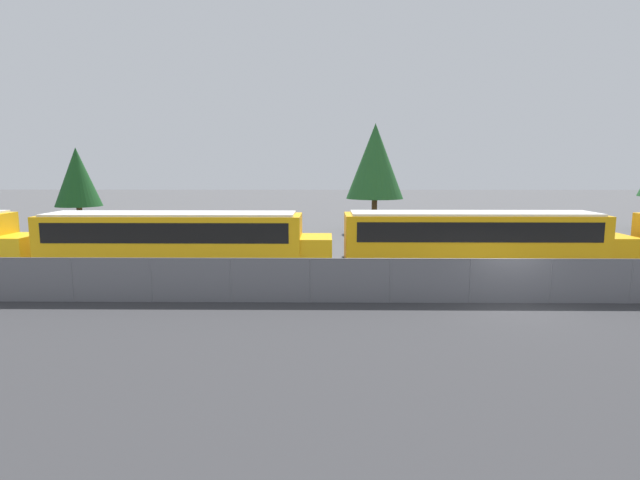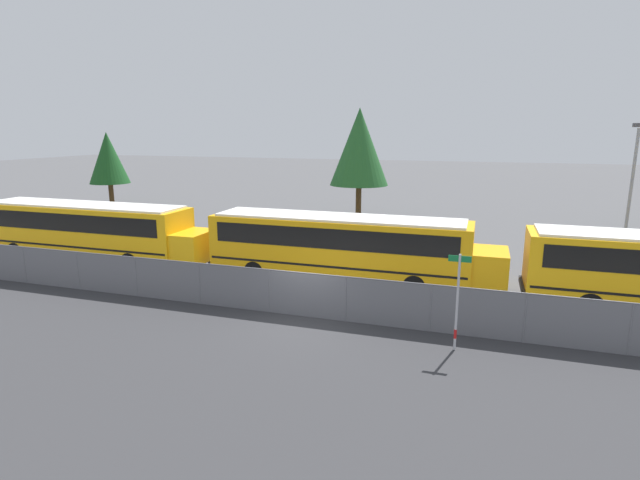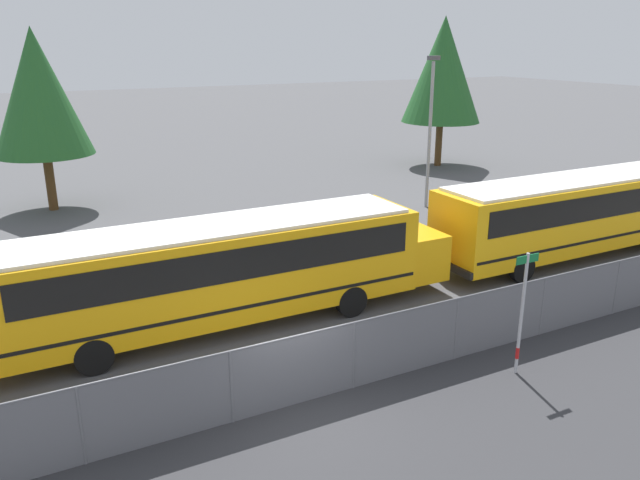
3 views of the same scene
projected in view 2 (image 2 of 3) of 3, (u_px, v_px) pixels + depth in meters
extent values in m
plane|color=#4C4C4F|center=(307.00, 317.00, 18.90)|extent=(200.00, 200.00, 0.00)
cube|color=#333335|center=(232.00, 394.00, 13.33)|extent=(116.38, 12.00, 0.01)
cube|color=#9EA0A5|center=(307.00, 295.00, 18.72)|extent=(82.38, 0.03, 1.71)
cube|color=slate|center=(307.00, 295.00, 18.70)|extent=(82.38, 0.01, 1.71)
cylinder|color=slate|center=(307.00, 273.00, 18.53)|extent=(82.38, 0.05, 0.05)
cylinder|color=slate|center=(25.00, 265.00, 22.87)|extent=(0.07, 0.07, 1.71)
cylinder|color=slate|center=(78.00, 271.00, 21.94)|extent=(0.07, 0.07, 1.71)
cylinder|color=slate|center=(136.00, 277.00, 21.02)|extent=(0.07, 0.07, 1.71)
cylinder|color=slate|center=(200.00, 284.00, 20.10)|extent=(0.07, 0.07, 1.71)
cylinder|color=slate|center=(269.00, 291.00, 19.18)|extent=(0.07, 0.07, 1.71)
cylinder|color=slate|center=(346.00, 299.00, 18.25)|extent=(0.07, 0.07, 1.71)
cylinder|color=slate|center=(431.00, 308.00, 17.33)|extent=(0.07, 0.07, 1.71)
cylinder|color=slate|center=(525.00, 318.00, 16.41)|extent=(0.07, 0.07, 1.71)
cylinder|color=slate|center=(630.00, 330.00, 15.49)|extent=(0.07, 0.07, 1.71)
cube|color=#EDA80F|center=(85.00, 229.00, 26.77)|extent=(11.94, 2.55, 2.50)
cube|color=black|center=(84.00, 219.00, 26.65)|extent=(10.98, 2.59, 0.90)
cube|color=black|center=(86.00, 241.00, 26.92)|extent=(11.70, 2.58, 0.10)
cube|color=#EDA80F|center=(194.00, 247.00, 24.85)|extent=(1.43, 2.35, 1.50)
cube|color=black|center=(3.00, 241.00, 28.82)|extent=(0.12, 2.55, 0.24)
cube|color=silver|center=(83.00, 205.00, 26.48)|extent=(11.34, 2.29, 0.10)
cylinder|color=black|center=(158.00, 251.00, 26.99)|extent=(0.96, 0.28, 0.96)
cylinder|color=black|center=(130.00, 262.00, 24.85)|extent=(0.96, 0.28, 0.96)
cylinder|color=black|center=(51.00, 242.00, 29.23)|extent=(0.96, 0.28, 0.96)
cylinder|color=black|center=(17.00, 251.00, 27.08)|extent=(0.96, 0.28, 0.96)
cube|color=orange|center=(338.00, 245.00, 22.95)|extent=(11.94, 2.55, 2.50)
cube|color=black|center=(338.00, 233.00, 22.83)|extent=(10.98, 2.59, 0.90)
cube|color=black|center=(338.00, 260.00, 23.10)|extent=(11.70, 2.58, 0.10)
cube|color=orange|center=(490.00, 268.00, 21.03)|extent=(1.43, 2.35, 1.50)
cube|color=black|center=(222.00, 258.00, 25.00)|extent=(0.12, 2.55, 0.24)
cube|color=silver|center=(338.00, 217.00, 22.67)|extent=(11.34, 2.29, 0.10)
cylinder|color=black|center=(421.00, 272.00, 23.17)|extent=(0.96, 0.28, 0.96)
cylinder|color=black|center=(414.00, 286.00, 21.03)|extent=(0.96, 0.28, 0.96)
cylinder|color=black|center=(274.00, 259.00, 25.41)|extent=(0.96, 0.28, 0.96)
cylinder|color=black|center=(255.00, 271.00, 23.26)|extent=(0.96, 0.28, 0.96)
cube|color=black|center=(522.00, 286.00, 20.49)|extent=(0.12, 2.55, 0.24)
cylinder|color=black|center=(579.00, 287.00, 20.89)|extent=(0.96, 0.28, 0.96)
cylinder|color=black|center=(590.00, 305.00, 18.75)|extent=(0.96, 0.28, 0.96)
cylinder|color=#B7B7BC|center=(457.00, 303.00, 15.70)|extent=(0.08, 0.08, 3.18)
cylinder|color=red|center=(455.00, 334.00, 15.93)|extent=(0.09, 0.09, 0.30)
cube|color=#147238|center=(460.00, 259.00, 15.39)|extent=(0.70, 0.02, 0.20)
cylinder|color=gray|center=(630.00, 196.00, 26.18)|extent=(0.16, 0.16, 7.01)
cube|color=#47474C|center=(640.00, 125.00, 25.40)|extent=(0.60, 0.24, 0.20)
cylinder|color=#51381E|center=(358.00, 202.00, 39.11)|extent=(0.44, 0.44, 2.72)
cone|color=#235B28|center=(359.00, 147.00, 38.19)|extent=(4.51, 4.51, 5.86)
cylinder|color=#51381E|center=(111.00, 194.00, 46.52)|extent=(0.44, 0.44, 2.08)
cone|color=#194C1E|center=(108.00, 158.00, 45.79)|extent=(3.59, 3.59, 4.67)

